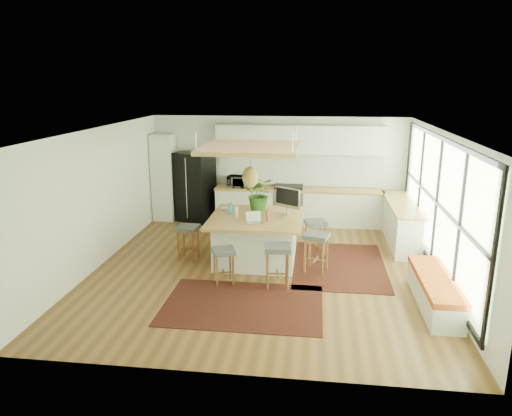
# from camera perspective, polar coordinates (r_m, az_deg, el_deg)

# --- Properties ---
(floor) EXTENTS (7.00, 7.00, 0.00)m
(floor) POSITION_cam_1_polar(r_m,az_deg,el_deg) (9.46, 0.83, -7.27)
(floor) COLOR brown
(floor) RESTS_ON ground
(ceiling) EXTENTS (7.00, 7.00, 0.00)m
(ceiling) POSITION_cam_1_polar(r_m,az_deg,el_deg) (8.80, 0.90, 9.23)
(ceiling) COLOR white
(ceiling) RESTS_ON ground
(wall_back) EXTENTS (6.50, 0.00, 6.50)m
(wall_back) POSITION_cam_1_polar(r_m,az_deg,el_deg) (12.44, 2.65, 4.63)
(wall_back) COLOR white
(wall_back) RESTS_ON ground
(wall_front) EXTENTS (6.50, 0.00, 6.50)m
(wall_front) POSITION_cam_1_polar(r_m,az_deg,el_deg) (5.74, -3.05, -7.92)
(wall_front) COLOR white
(wall_front) RESTS_ON ground
(wall_left) EXTENTS (0.00, 7.00, 7.00)m
(wall_left) POSITION_cam_1_polar(r_m,az_deg,el_deg) (9.92, -18.14, 1.22)
(wall_left) COLOR white
(wall_left) RESTS_ON ground
(wall_right) EXTENTS (0.00, 7.00, 7.00)m
(wall_right) POSITION_cam_1_polar(r_m,az_deg,el_deg) (9.27, 21.25, 0.01)
(wall_right) COLOR white
(wall_right) RESTS_ON ground
(window_wall) EXTENTS (0.10, 6.20, 2.60)m
(window_wall) POSITION_cam_1_polar(r_m,az_deg,el_deg) (9.25, 21.10, 0.32)
(window_wall) COLOR black
(window_wall) RESTS_ON wall_right
(pantry) EXTENTS (0.55, 0.60, 2.25)m
(pantry) POSITION_cam_1_polar(r_m,az_deg,el_deg) (12.75, -10.84, 3.60)
(pantry) COLOR white
(pantry) RESTS_ON floor
(back_counter_base) EXTENTS (4.20, 0.60, 0.88)m
(back_counter_base) POSITION_cam_1_polar(r_m,az_deg,el_deg) (12.30, 5.04, 0.12)
(back_counter_base) COLOR white
(back_counter_base) RESTS_ON floor
(back_counter_top) EXTENTS (4.24, 0.64, 0.05)m
(back_counter_top) POSITION_cam_1_polar(r_m,az_deg,el_deg) (12.19, 5.09, 2.21)
(back_counter_top) COLOR #A87A3B
(back_counter_top) RESTS_ON back_counter_base
(backsplash) EXTENTS (4.20, 0.02, 0.80)m
(backsplash) POSITION_cam_1_polar(r_m,az_deg,el_deg) (12.39, 5.19, 4.54)
(backsplash) COLOR white
(backsplash) RESTS_ON wall_back
(upper_cabinets) EXTENTS (4.20, 0.34, 0.70)m
(upper_cabinets) POSITION_cam_1_polar(r_m,az_deg,el_deg) (12.11, 5.25, 8.13)
(upper_cabinets) COLOR white
(upper_cabinets) RESTS_ON wall_back
(range) EXTENTS (0.76, 0.62, 1.00)m
(range) POSITION_cam_1_polar(r_m,az_deg,el_deg) (12.29, 3.88, 0.43)
(range) COLOR #A5A5AA
(range) RESTS_ON floor
(right_counter_base) EXTENTS (0.60, 2.50, 0.88)m
(right_counter_base) POSITION_cam_1_polar(r_m,az_deg,el_deg) (11.33, 16.91, -1.79)
(right_counter_base) COLOR white
(right_counter_base) RESTS_ON floor
(right_counter_top) EXTENTS (0.64, 2.54, 0.05)m
(right_counter_top) POSITION_cam_1_polar(r_m,az_deg,el_deg) (11.21, 17.09, 0.46)
(right_counter_top) COLOR #A87A3B
(right_counter_top) RESTS_ON right_counter_base
(window_bench) EXTENTS (0.52, 2.00, 0.50)m
(window_bench) POSITION_cam_1_polar(r_m,az_deg,el_deg) (8.45, 20.45, -9.26)
(window_bench) COLOR white
(window_bench) RESTS_ON floor
(ceiling_panel) EXTENTS (1.86, 1.86, 0.80)m
(ceiling_panel) POSITION_cam_1_polar(r_m,az_deg,el_deg) (9.32, -0.69, 5.52)
(ceiling_panel) COLOR #A87A3B
(ceiling_panel) RESTS_ON ceiling
(rug_near) EXTENTS (2.60, 1.80, 0.01)m
(rug_near) POSITION_cam_1_polar(r_m,az_deg,el_deg) (8.05, -1.57, -11.42)
(rug_near) COLOR black
(rug_near) RESTS_ON floor
(rug_right) EXTENTS (1.80, 2.60, 0.01)m
(rug_right) POSITION_cam_1_polar(r_m,az_deg,el_deg) (9.78, 9.86, -6.70)
(rug_right) COLOR black
(rug_right) RESTS_ON floor
(fridge) EXTENTS (1.09, 0.97, 1.80)m
(fridge) POSITION_cam_1_polar(r_m,az_deg,el_deg) (12.55, -7.29, 2.63)
(fridge) COLOR black
(fridge) RESTS_ON floor
(island) EXTENTS (1.85, 1.85, 0.93)m
(island) POSITION_cam_1_polar(r_m,az_deg,el_deg) (9.75, 0.05, -3.67)
(island) COLOR #A87A3B
(island) RESTS_ON floor
(stool_near_left) EXTENTS (0.50, 0.50, 0.65)m
(stool_near_left) POSITION_cam_1_polar(r_m,az_deg,el_deg) (8.73, -3.87, -6.74)
(stool_near_left) COLOR #404346
(stool_near_left) RESTS_ON floor
(stool_near_right) EXTENTS (0.50, 0.50, 0.77)m
(stool_near_right) POSITION_cam_1_polar(r_m,az_deg,el_deg) (8.59, 2.56, -7.10)
(stool_near_right) COLOR #404346
(stool_near_right) RESTS_ON floor
(stool_right_front) EXTENTS (0.55, 0.55, 0.76)m
(stool_right_front) POSITION_cam_1_polar(r_m,az_deg,el_deg) (9.31, 7.15, -5.42)
(stool_right_front) COLOR #404346
(stool_right_front) RESTS_ON floor
(stool_right_back) EXTENTS (0.53, 0.53, 0.72)m
(stool_right_back) POSITION_cam_1_polar(r_m,az_deg,el_deg) (10.26, 7.05, -3.47)
(stool_right_back) COLOR #404346
(stool_right_back) RESTS_ON floor
(stool_left_side) EXTENTS (0.46, 0.46, 0.71)m
(stool_left_side) POSITION_cam_1_polar(r_m,az_deg,el_deg) (9.95, -8.05, -4.09)
(stool_left_side) COLOR #404346
(stool_left_side) RESTS_ON floor
(laptop) EXTENTS (0.38, 0.39, 0.22)m
(laptop) POSITION_cam_1_polar(r_m,az_deg,el_deg) (9.17, -0.16, -1.05)
(laptop) COLOR #A5A5AA
(laptop) RESTS_ON island
(monitor) EXTENTS (0.63, 0.51, 0.56)m
(monitor) POSITION_cam_1_polar(r_m,az_deg,el_deg) (9.74, 3.75, 0.73)
(monitor) COLOR #A5A5AA
(monitor) RESTS_ON island
(microwave) EXTENTS (0.55, 0.36, 0.35)m
(microwave) POSITION_cam_1_polar(r_m,az_deg,el_deg) (12.29, -2.13, 3.32)
(microwave) COLOR #A5A5AA
(microwave) RESTS_ON back_counter_top
(island_plant) EXTENTS (0.66, 0.73, 0.56)m
(island_plant) POSITION_cam_1_polar(r_m,az_deg,el_deg) (10.02, 0.44, 1.27)
(island_plant) COLOR #1E4C19
(island_plant) RESTS_ON island
(island_bowl) EXTENTS (0.20, 0.20, 0.05)m
(island_bowl) POSITION_cam_1_polar(r_m,az_deg,el_deg) (10.11, -3.59, -0.12)
(island_bowl) COLOR white
(island_bowl) RESTS_ON island
(island_bottle_0) EXTENTS (0.07, 0.07, 0.19)m
(island_bottle_0) POSITION_cam_1_polar(r_m,az_deg,el_deg) (9.76, -3.09, -0.23)
(island_bottle_0) COLOR #38A3E0
(island_bottle_0) RESTS_ON island
(island_bottle_1) EXTENTS (0.07, 0.07, 0.19)m
(island_bottle_1) POSITION_cam_1_polar(r_m,az_deg,el_deg) (9.50, -2.46, -0.65)
(island_bottle_1) COLOR silver
(island_bottle_1) RESTS_ON island
(island_bottle_2) EXTENTS (0.07, 0.07, 0.19)m
(island_bottle_2) POSITION_cam_1_polar(r_m,az_deg,el_deg) (9.27, 1.35, -1.03)
(island_bottle_2) COLOR brown
(island_bottle_2) RESTS_ON island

